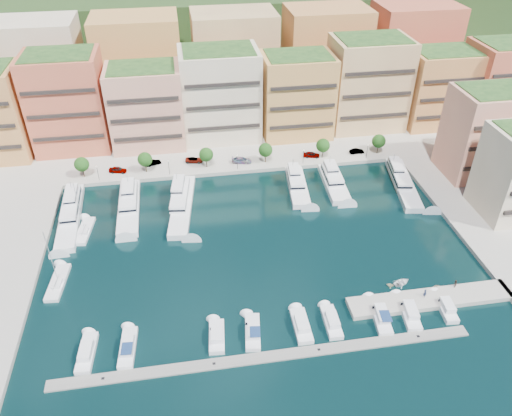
# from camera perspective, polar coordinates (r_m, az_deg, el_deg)

# --- Properties ---
(ground) EXTENTS (400.00, 400.00, 0.00)m
(ground) POSITION_cam_1_polar(r_m,az_deg,el_deg) (109.16, 0.02, -4.21)
(ground) COLOR black
(ground) RESTS_ON ground
(north_quay) EXTENTS (220.00, 64.00, 2.00)m
(north_quay) POSITION_cam_1_polar(r_m,az_deg,el_deg) (161.52, -3.57, 9.70)
(north_quay) COLOR #9E998E
(north_quay) RESTS_ON ground
(hillside) EXTENTS (240.00, 40.00, 58.00)m
(hillside) POSITION_cam_1_polar(r_m,az_deg,el_deg) (205.78, -5.09, 15.35)
(hillside) COLOR #223817
(hillside) RESTS_ON ground
(south_pontoon) EXTENTS (72.00, 2.20, 0.35)m
(south_pontoon) POSITION_cam_1_polar(r_m,az_deg,el_deg) (88.00, 1.28, -16.73)
(south_pontoon) COLOR gray
(south_pontoon) RESTS_ON ground
(finger_pier) EXTENTS (32.00, 5.00, 2.00)m
(finger_pier) POSITION_cam_1_polar(r_m,az_deg,el_deg) (102.22, 19.24, -9.99)
(finger_pier) COLOR #9E998E
(finger_pier) RESTS_ON ground
(apartment_1) EXTENTS (20.00, 16.50, 26.80)m
(apartment_1) POSITION_cam_1_polar(r_m,az_deg,el_deg) (149.15, -20.71, 11.28)
(apartment_1) COLOR #C66142
(apartment_1) RESTS_ON north_quay
(apartment_2) EXTENTS (20.00, 15.50, 22.80)m
(apartment_2) POSITION_cam_1_polar(r_m,az_deg,el_deg) (145.24, -12.44, 11.25)
(apartment_2) COLOR #E09C7D
(apartment_2) RESTS_ON north_quay
(apartment_3) EXTENTS (22.00, 16.50, 25.80)m
(apartment_3) POSITION_cam_1_polar(r_m,az_deg,el_deg) (146.66, -4.12, 12.86)
(apartment_3) COLOR #F5DEBE
(apartment_3) RESTS_ON north_quay
(apartment_4) EXTENTS (20.00, 15.50, 23.80)m
(apartment_4) POSITION_cam_1_polar(r_m,az_deg,el_deg) (148.59, 4.65, 12.72)
(apartment_4) COLOR tan
(apartment_4) RESTS_ON north_quay
(apartment_5) EXTENTS (22.00, 16.50, 26.80)m
(apartment_5) POSITION_cam_1_polar(r_m,az_deg,el_deg) (156.24, 12.62, 13.74)
(apartment_5) COLOR #EEC27E
(apartment_5) RESTS_ON north_quay
(apartment_6) EXTENTS (20.00, 15.50, 22.80)m
(apartment_6) POSITION_cam_1_polar(r_m,az_deg,el_deg) (164.40, 20.13, 12.78)
(apartment_6) COLOR #CB8B4A
(apartment_6) RESTS_ON north_quay
(apartment_7) EXTENTS (22.00, 16.50, 24.80)m
(apartment_7) POSITION_cam_1_polar(r_m,az_deg,el_deg) (172.88, 26.49, 12.66)
(apartment_7) COLOR #C66142
(apartment_7) RESTS_ON north_quay
(apartment_east_a) EXTENTS (18.00, 14.50, 22.80)m
(apartment_east_a) POSITION_cam_1_polar(r_m,az_deg,el_deg) (140.08, 24.72, 7.85)
(apartment_east_a) COLOR #E09C7D
(apartment_east_a) RESTS_ON east_quay
(backblock_0) EXTENTS (26.00, 18.00, 30.00)m
(backblock_0) POSITION_cam_1_polar(r_m,az_deg,el_deg) (171.16, -23.49, 14.22)
(backblock_0) COLOR #F5DEBE
(backblock_0) RESTS_ON north_quay
(backblock_1) EXTENTS (26.00, 18.00, 30.00)m
(backblock_1) POSITION_cam_1_polar(r_m,az_deg,el_deg) (166.46, -13.17, 15.61)
(backblock_1) COLOR tan
(backblock_1) RESTS_ON north_quay
(backblock_2) EXTENTS (26.00, 18.00, 30.00)m
(backblock_2) POSITION_cam_1_polar(r_m,az_deg,el_deg) (167.10, -2.47, 16.54)
(backblock_2) COLOR #EEC27E
(backblock_2) RESTS_ON north_quay
(backblock_3) EXTENTS (26.00, 18.00, 30.00)m
(backblock_3) POSITION_cam_1_polar(r_m,az_deg,el_deg) (173.03, 7.88, 16.92)
(backblock_3) COLOR #CB8B4A
(backblock_3) RESTS_ON north_quay
(backblock_4) EXTENTS (26.00, 18.00, 30.00)m
(backblock_4) POSITION_cam_1_polar(r_m,az_deg,el_deg) (183.72, 17.31, 16.81)
(backblock_4) COLOR #C66142
(backblock_4) RESTS_ON north_quay
(tree_0) EXTENTS (3.80, 3.80, 5.65)m
(tree_0) POSITION_cam_1_polar(r_m,az_deg,el_deg) (136.01, -19.31, 4.73)
(tree_0) COLOR #473323
(tree_0) RESTS_ON north_quay
(tree_1) EXTENTS (3.80, 3.80, 5.65)m
(tree_1) POSITION_cam_1_polar(r_m,az_deg,el_deg) (133.83, -12.59, 5.44)
(tree_1) COLOR #473323
(tree_1) RESTS_ON north_quay
(tree_2) EXTENTS (3.80, 3.80, 5.65)m
(tree_2) POSITION_cam_1_polar(r_m,az_deg,el_deg) (133.54, -5.72, 6.09)
(tree_2) COLOR #473323
(tree_2) RESTS_ON north_quay
(tree_3) EXTENTS (3.80, 3.80, 5.65)m
(tree_3) POSITION_cam_1_polar(r_m,az_deg,el_deg) (135.16, 1.09, 6.64)
(tree_3) COLOR #473323
(tree_3) RESTS_ON north_quay
(tree_4) EXTENTS (3.80, 3.80, 5.65)m
(tree_4) POSITION_cam_1_polar(r_m,az_deg,el_deg) (138.61, 7.67, 7.09)
(tree_4) COLOR #473323
(tree_4) RESTS_ON north_quay
(tree_5) EXTENTS (3.80, 3.80, 5.65)m
(tree_5) POSITION_cam_1_polar(r_m,az_deg,el_deg) (143.78, 13.86, 7.43)
(tree_5) COLOR #473323
(tree_5) RESTS_ON north_quay
(lamppost_0) EXTENTS (0.30, 0.30, 4.20)m
(lamppost_0) POSITION_cam_1_polar(r_m,az_deg,el_deg) (133.76, -17.67, 4.08)
(lamppost_0) COLOR black
(lamppost_0) RESTS_ON north_quay
(lamppost_1) EXTENTS (0.30, 0.30, 4.20)m
(lamppost_1) POSITION_cam_1_polar(r_m,az_deg,el_deg) (131.94, -9.96, 4.86)
(lamppost_1) COLOR black
(lamppost_1) RESTS_ON north_quay
(lamppost_2) EXTENTS (0.30, 0.30, 4.20)m
(lamppost_2) POSITION_cam_1_polar(r_m,az_deg,el_deg) (132.56, -2.16, 5.56)
(lamppost_2) COLOR black
(lamppost_2) RESTS_ON north_quay
(lamppost_3) EXTENTS (0.30, 0.30, 4.20)m
(lamppost_3) POSITION_cam_1_polar(r_m,az_deg,el_deg) (135.59, 5.45, 6.14)
(lamppost_3) COLOR black
(lamppost_3) RESTS_ON north_quay
(lamppost_4) EXTENTS (0.30, 0.30, 4.20)m
(lamppost_4) POSITION_cam_1_polar(r_m,az_deg,el_deg) (140.88, 12.61, 6.59)
(lamppost_4) COLOR black
(lamppost_4) RESTS_ON north_quay
(yacht_0) EXTENTS (5.30, 25.77, 7.30)m
(yacht_0) POSITION_cam_1_polar(r_m,az_deg,el_deg) (124.52, -20.43, -0.47)
(yacht_0) COLOR white
(yacht_0) RESTS_ON ground
(yacht_1) EXTENTS (5.05, 22.49, 7.30)m
(yacht_1) POSITION_cam_1_polar(r_m,az_deg,el_deg) (123.47, -14.32, 0.42)
(yacht_1) COLOR white
(yacht_1) RESTS_ON ground
(yacht_2) EXTENTS (7.65, 25.37, 7.30)m
(yacht_2) POSITION_cam_1_polar(r_m,az_deg,el_deg) (121.65, -8.46, 0.72)
(yacht_2) COLOR white
(yacht_2) RESTS_ON ground
(yacht_4) EXTENTS (6.33, 18.26, 7.30)m
(yacht_4) POSITION_cam_1_polar(r_m,az_deg,el_deg) (127.39, 4.71, 2.68)
(yacht_4) COLOR white
(yacht_4) RESTS_ON ground
(yacht_5) EXTENTS (5.80, 17.91, 7.30)m
(yacht_5) POSITION_cam_1_polar(r_m,az_deg,el_deg) (129.86, 8.84, 3.10)
(yacht_5) COLOR white
(yacht_5) RESTS_ON ground
(yacht_6) EXTENTS (8.40, 24.17, 7.30)m
(yacht_6) POSITION_cam_1_polar(r_m,az_deg,el_deg) (133.76, 16.35, 3.03)
(yacht_6) COLOR white
(yacht_6) RESTS_ON ground
(cruiser_0) EXTENTS (3.16, 8.49, 2.55)m
(cruiser_0) POSITION_cam_1_polar(r_m,az_deg,el_deg) (92.43, -18.78, -15.43)
(cruiser_0) COLOR white
(cruiser_0) RESTS_ON ground
(cruiser_1) EXTENTS (3.16, 8.80, 2.66)m
(cruiser_1) POSITION_cam_1_polar(r_m,az_deg,el_deg) (91.20, -14.44, -15.23)
(cruiser_1) COLOR white
(cruiser_1) RESTS_ON ground
(cruiser_3) EXTENTS (3.30, 7.48, 2.55)m
(cruiser_3) POSITION_cam_1_polar(r_m,az_deg,el_deg) (90.39, -4.51, -14.44)
(cruiser_3) COLOR white
(cruiser_3) RESTS_ON ground
(cruiser_4) EXTENTS (3.63, 8.35, 2.66)m
(cruiser_4) POSITION_cam_1_polar(r_m,az_deg,el_deg) (90.76, -0.37, -13.99)
(cruiser_4) COLOR white
(cruiser_4) RESTS_ON ground
(cruiser_5) EXTENTS (2.93, 8.00, 2.55)m
(cruiser_5) POSITION_cam_1_polar(r_m,az_deg,el_deg) (92.09, 5.21, -13.27)
(cruiser_5) COLOR white
(cruiser_5) RESTS_ON ground
(cruiser_6) EXTENTS (2.82, 7.85, 2.55)m
(cruiser_6) POSITION_cam_1_polar(r_m,az_deg,el_deg) (93.33, 8.63, -12.77)
(cruiser_6) COLOR white
(cruiser_6) RESTS_ON ground
(cruiser_7) EXTENTS (3.66, 9.35, 2.66)m
(cruiser_7) POSITION_cam_1_polar(r_m,az_deg,el_deg) (96.02, 14.03, -11.88)
(cruiser_7) COLOR white
(cruiser_7) RESTS_ON ground
(cruiser_8) EXTENTS (3.82, 9.08, 2.55)m
(cruiser_8) POSITION_cam_1_polar(r_m,az_deg,el_deg) (98.07, 17.08, -11.33)
(cruiser_8) COLOR white
(cruiser_8) RESTS_ON ground
(cruiser_9) EXTENTS (3.06, 7.68, 2.55)m
(cruiser_9) POSITION_cam_1_polar(r_m,az_deg,el_deg) (101.11, 20.85, -10.59)
(cruiser_9) COLOR white
(cruiser_9) RESTS_ON ground
(sailboat_2) EXTENTS (3.95, 9.99, 13.20)m
(sailboat_2) POSITION_cam_1_polar(r_m,az_deg,el_deg) (118.76, -18.98, -2.55)
(sailboat_2) COLOR white
(sailboat_2) RESTS_ON ground
(sailboat_1) EXTENTS (3.78, 10.51, 13.20)m
(sailboat_1) POSITION_cam_1_polar(r_m,az_deg,el_deg) (107.14, -21.69, -7.98)
(sailboat_1) COLOR white
(sailboat_1) RESTS_ON ground
(tender_2) EXTENTS (4.11, 3.47, 0.73)m
(tender_2) POSITION_cam_1_polar(r_m,az_deg,el_deg) (103.88, 16.33, -8.15)
(tender_2) COLOR white
(tender_2) RESTS_ON ground
(tender_3) EXTENTS (1.79, 1.57, 0.91)m
(tender_3) POSITION_cam_1_polar(r_m,az_deg,el_deg) (104.89, 19.91, -8.45)
(tender_3) COLOR #C0B093
(tender_3) RESTS_ON ground
(tender_1) EXTENTS (1.94, 1.83, 0.81)m
(tender_1) POSITION_cam_1_polar(r_m,az_deg,el_deg) (102.68, 15.09, -8.47)
(tender_1) COLOR beige
(tender_1) RESTS_ON ground
(car_0) EXTENTS (4.91, 2.88, 1.57)m
(car_0) POSITION_cam_1_polar(r_m,az_deg,el_deg) (136.85, -15.52, 4.23)
(car_0) COLOR gray
(car_0) RESTS_ON north_quay
(car_1) EXTENTS (4.35, 2.63, 1.35)m
(car_1) POSITION_cam_1_polar(r_m,az_deg,el_deg) (138.21, -11.65, 5.11)
(car_1) COLOR gray
(car_1) RESTS_ON north_quay
(car_2) EXTENTS (5.08, 2.94, 1.33)m
(car_2) POSITION_cam_1_polar(r_m,az_deg,el_deg) (137.70, -7.09, 5.48)
(car_2) COLOR gray
(car_2) RESTS_ON north_quay
(car_3) EXTENTS (5.62, 3.06, 1.54)m
(car_3) POSITION_cam_1_polar(r_m,az_deg,el_deg) (136.36, -1.65, 5.48)
(car_3) COLOR gray
(car_3) RESTS_ON north_quay
(car_4) EXTENTS (4.82, 2.84, 1.54)m
(car_4) POSITION_cam_1_polar(r_m,az_deg,el_deg) (139.92, 6.36, 6.09)
(car_4) COLOR gray
(car_4) RESTS_ON north_quay
(car_5) EXTENTS (4.04, 1.44, 1.33)m
(car_5) POSITION_cam_1_polar(r_m,az_deg,el_deg) (143.79, 11.44, 6.38)
(car_5) COLOR gray
(car_5) RESTS_ON north_quay
(person_0) EXTENTS (0.59, 0.75, 1.82)m
(person_0) POSITION_cam_1_polar(r_m,az_deg,el_deg) (100.66, 18.75, -9.19)
(person_0) COLOR #262F4C
(person_0) RESTS_ON finger_pier
(person_1) EXTENTS (1.03, 0.99, 1.68)m
(person_1) POSITION_cam_1_polar(r_m,az_deg,el_deg) (104.72, 21.79, -8.02)
(person_1) COLOR #4C392D
(person_1) RESTS_ON finger_pier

